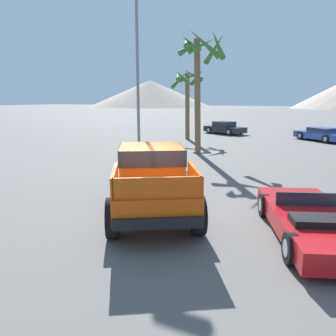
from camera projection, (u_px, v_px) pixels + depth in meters
name	position (u px, v px, depth m)	size (l,w,h in m)	color
ground_plane	(159.00, 217.00, 9.38)	(320.00, 320.00, 0.00)	#5B5956
orange_pickup_truck	(152.00, 176.00, 9.58)	(4.19, 5.14, 1.92)	#CC4C0C
red_convertible_car	(312.00, 221.00, 7.92)	(3.26, 4.85, 0.99)	#B21419
parked_car_dark	(225.00, 128.00, 31.83)	(4.41, 3.28, 1.19)	#232328
parked_car_blue	(322.00, 134.00, 26.43)	(4.41, 4.27, 1.08)	#334C9E
street_lamp_post	(137.00, 57.00, 15.55)	(0.90, 0.24, 8.97)	slate
palm_tree_short	(200.00, 63.00, 19.20)	(2.96, 3.17, 7.15)	brown
palm_tree_leaning	(188.00, 86.00, 26.86)	(2.95, 2.82, 5.83)	brown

